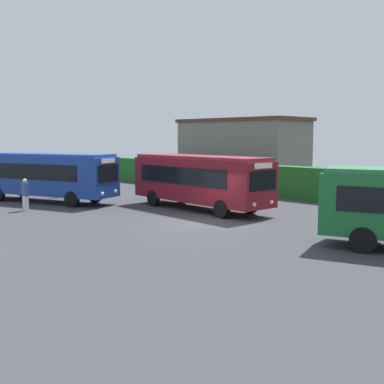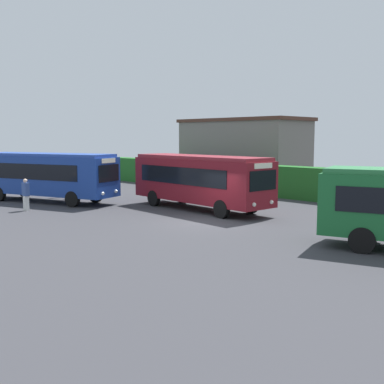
# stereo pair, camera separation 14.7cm
# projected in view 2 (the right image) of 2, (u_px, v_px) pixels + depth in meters

# --- Properties ---
(ground_plane) EXTENTS (80.02, 80.02, 0.00)m
(ground_plane) POSITION_uv_depth(u_px,v_px,m) (202.00, 222.00, 24.27)
(ground_plane) COLOR #38383D
(bus_blue) EXTENTS (10.49, 5.74, 3.26)m
(bus_blue) POSITION_uv_depth(u_px,v_px,m) (46.00, 174.00, 31.68)
(bus_blue) COLOR navy
(bus_blue) RESTS_ON ground_plane
(bus_maroon) EXTENTS (9.97, 3.05, 3.24)m
(bus_maroon) POSITION_uv_depth(u_px,v_px,m) (200.00, 179.00, 28.22)
(bus_maroon) COLOR maroon
(bus_maroon) RESTS_ON ground_plane
(person_left) EXTENTS (0.31, 0.47, 1.92)m
(person_left) POSITION_uv_depth(u_px,v_px,m) (62.00, 183.00, 34.16)
(person_left) COLOR olive
(person_left) RESTS_ON ground_plane
(person_center) EXTENTS (0.46, 0.44, 1.92)m
(person_center) POSITION_uv_depth(u_px,v_px,m) (76.00, 184.00, 33.52)
(person_center) COLOR black
(person_center) RESTS_ON ground_plane
(person_right) EXTENTS (0.47, 0.30, 1.90)m
(person_right) POSITION_uv_depth(u_px,v_px,m) (26.00, 194.00, 27.92)
(person_right) COLOR silver
(person_right) RESTS_ON ground_plane
(person_far) EXTENTS (0.41, 0.30, 1.70)m
(person_far) POSITION_uv_depth(u_px,v_px,m) (223.00, 190.00, 30.78)
(person_far) COLOR maroon
(person_far) RESTS_ON ground_plane
(hedge_row) EXTENTS (52.01, 1.44, 2.27)m
(hedge_row) POSITION_uv_depth(u_px,v_px,m) (320.00, 184.00, 32.15)
(hedge_row) COLOR #206122
(hedge_row) RESTS_ON ground_plane
(depot_building) EXTENTS (11.93, 5.49, 5.99)m
(depot_building) POSITION_uv_depth(u_px,v_px,m) (243.00, 152.00, 43.12)
(depot_building) COLOR slate
(depot_building) RESTS_ON ground_plane
(traffic_cone) EXTENTS (0.36, 0.36, 0.60)m
(traffic_cone) POSITION_uv_depth(u_px,v_px,m) (197.00, 188.00, 37.39)
(traffic_cone) COLOR orange
(traffic_cone) RESTS_ON ground_plane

